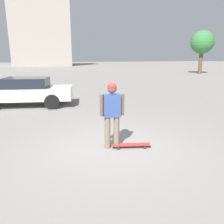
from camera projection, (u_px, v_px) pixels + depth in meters
ground_plane at (112, 147)px, 5.60m from camera, size 220.00×220.00×0.00m
person at (112, 111)px, 5.36m from camera, size 0.29×0.59×1.66m
skateboard at (131, 145)px, 5.57m from camera, size 0.49×1.00×0.08m
car_parked_near at (25, 91)px, 10.27m from camera, size 2.77×4.65×1.33m
building_block_distant at (38, 20)px, 58.94m from camera, size 12.00×15.06×24.28m
tree_distant at (202, 43)px, 30.09m from camera, size 3.14×3.14×5.88m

